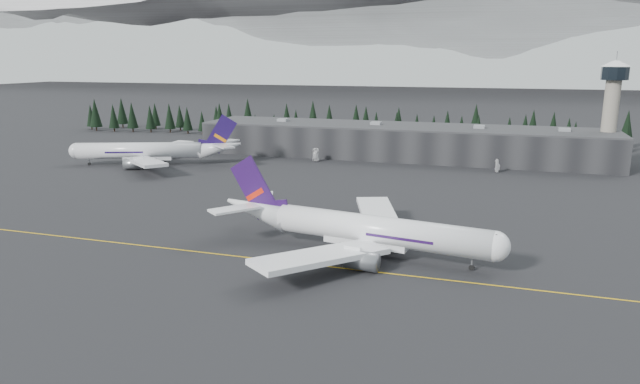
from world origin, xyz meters
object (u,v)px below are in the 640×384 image
(jet_parked, at_px, (155,151))
(jet_main, at_px, (355,228))
(terminal, at_px, (400,141))
(gse_vehicle_a, at_px, (316,160))
(gse_vehicle_b, at_px, (497,170))
(control_tower, at_px, (612,102))

(jet_parked, bearing_deg, jet_main, 121.98)
(terminal, height_order, gse_vehicle_a, terminal)
(jet_parked, height_order, gse_vehicle_a, jet_parked)
(jet_parked, bearing_deg, gse_vehicle_b, 170.27)
(control_tower, height_order, jet_parked, control_tower)
(jet_main, relative_size, gse_vehicle_b, 13.10)
(gse_vehicle_a, bearing_deg, terminal, 34.89)
(terminal, height_order, gse_vehicle_b, terminal)
(gse_vehicle_b, bearing_deg, jet_main, -29.02)
(control_tower, relative_size, jet_main, 0.61)
(terminal, distance_m, gse_vehicle_a, 35.53)
(gse_vehicle_a, bearing_deg, gse_vehicle_b, -1.46)
(jet_main, height_order, gse_vehicle_b, jet_main)
(terminal, relative_size, gse_vehicle_b, 34.15)
(control_tower, xyz_separation_m, gse_vehicle_b, (-37.22, -24.64, -22.61))
(jet_main, xyz_separation_m, gse_vehicle_a, (-40.02, 96.99, -4.38))
(terminal, bearing_deg, jet_parked, -151.62)
(terminal, distance_m, control_tower, 76.98)
(jet_main, bearing_deg, gse_vehicle_b, 82.94)
(terminal, relative_size, jet_main, 2.61)
(terminal, distance_m, gse_vehicle_b, 43.88)
(terminal, xyz_separation_m, gse_vehicle_b, (37.78, -21.64, -5.50))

